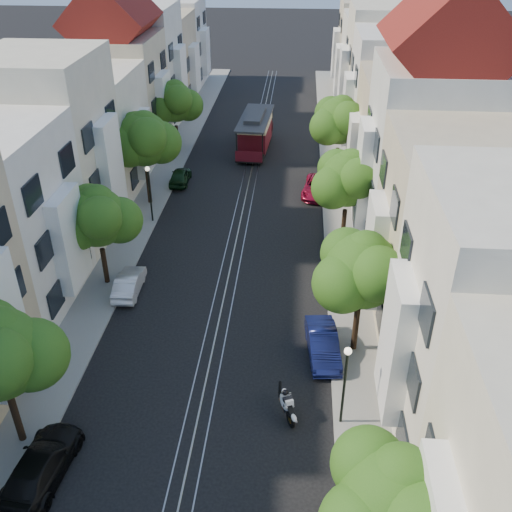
% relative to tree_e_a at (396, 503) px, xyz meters
% --- Properties ---
extents(ground, '(200.00, 200.00, 0.00)m').
position_rel_tree_e_a_xyz_m(ground, '(-7.26, 31.02, -4.40)').
color(ground, black).
rests_on(ground, ground).
extents(sidewalk_east, '(2.50, 80.00, 0.12)m').
position_rel_tree_e_a_xyz_m(sidewalk_east, '(-0.01, 31.02, -4.34)').
color(sidewalk_east, gray).
rests_on(sidewalk_east, ground).
extents(sidewalk_west, '(2.50, 80.00, 0.12)m').
position_rel_tree_e_a_xyz_m(sidewalk_west, '(-14.51, 31.02, -4.34)').
color(sidewalk_west, gray).
rests_on(sidewalk_west, ground).
extents(rail_left, '(0.06, 80.00, 0.02)m').
position_rel_tree_e_a_xyz_m(rail_left, '(-7.81, 31.02, -4.39)').
color(rail_left, gray).
rests_on(rail_left, ground).
extents(rail_slot, '(0.06, 80.00, 0.02)m').
position_rel_tree_e_a_xyz_m(rail_slot, '(-7.26, 31.02, -4.39)').
color(rail_slot, gray).
rests_on(rail_slot, ground).
extents(rail_right, '(0.06, 80.00, 0.02)m').
position_rel_tree_e_a_xyz_m(rail_right, '(-6.71, 31.02, -4.39)').
color(rail_right, gray).
rests_on(rail_right, ground).
extents(lane_line, '(0.08, 80.00, 0.01)m').
position_rel_tree_e_a_xyz_m(lane_line, '(-7.26, 31.02, -4.40)').
color(lane_line, tan).
rests_on(lane_line, ground).
extents(townhouses_east, '(7.75, 72.00, 12.00)m').
position_rel_tree_e_a_xyz_m(townhouses_east, '(4.61, 30.94, 0.79)').
color(townhouses_east, beige).
rests_on(townhouses_east, ground).
extents(townhouses_west, '(7.75, 72.00, 11.76)m').
position_rel_tree_e_a_xyz_m(townhouses_west, '(-19.13, 30.94, 0.68)').
color(townhouses_west, silver).
rests_on(townhouses_west, ground).
extents(tree_e_a, '(4.72, 3.87, 6.27)m').
position_rel_tree_e_a_xyz_m(tree_e_a, '(0.00, 0.00, 0.00)').
color(tree_e_a, black).
rests_on(tree_e_a, ground).
extents(tree_e_b, '(4.93, 4.08, 6.68)m').
position_rel_tree_e_a_xyz_m(tree_e_b, '(0.00, 12.00, 0.34)').
color(tree_e_b, black).
rests_on(tree_e_b, ground).
extents(tree_e_c, '(4.84, 3.99, 6.52)m').
position_rel_tree_e_a_xyz_m(tree_e_c, '(0.00, 23.00, 0.20)').
color(tree_e_c, black).
rests_on(tree_e_c, ground).
extents(tree_e_d, '(5.01, 4.16, 6.85)m').
position_rel_tree_e_a_xyz_m(tree_e_d, '(0.00, 34.00, 0.47)').
color(tree_e_d, black).
rests_on(tree_e_d, ground).
extents(tree_w_b, '(4.72, 3.87, 6.27)m').
position_rel_tree_e_a_xyz_m(tree_w_b, '(-14.40, 17.00, 0.00)').
color(tree_w_b, black).
rests_on(tree_w_b, ground).
extents(tree_w_c, '(5.13, 4.28, 7.09)m').
position_rel_tree_e_a_xyz_m(tree_w_c, '(-14.40, 28.00, 0.67)').
color(tree_w_c, black).
rests_on(tree_w_c, ground).
extents(tree_w_d, '(4.84, 3.99, 6.52)m').
position_rel_tree_e_a_xyz_m(tree_w_d, '(-14.40, 39.00, 0.20)').
color(tree_w_d, black).
rests_on(tree_w_d, ground).
extents(lamp_east, '(0.32, 0.32, 4.16)m').
position_rel_tree_e_a_xyz_m(lamp_east, '(-0.96, 7.02, -1.55)').
color(lamp_east, black).
rests_on(lamp_east, ground).
extents(lamp_west, '(0.32, 0.32, 4.16)m').
position_rel_tree_e_a_xyz_m(lamp_west, '(-13.56, 25.02, -1.55)').
color(lamp_west, black).
rests_on(lamp_west, ground).
extents(sportbike_rider, '(0.89, 2.02, 1.46)m').
position_rel_tree_e_a_xyz_m(sportbike_rider, '(-3.37, 7.31, -3.63)').
color(sportbike_rider, black).
rests_on(sportbike_rider, ground).
extents(cable_car, '(3.09, 8.45, 3.19)m').
position_rel_tree_e_a_xyz_m(cable_car, '(-7.30, 40.08, -2.51)').
color(cable_car, black).
rests_on(cable_car, ground).
extents(parked_car_e_mid, '(1.88, 4.24, 1.35)m').
position_rel_tree_e_a_xyz_m(parked_car_e_mid, '(-1.66, 11.53, -3.72)').
color(parked_car_e_mid, '#0C123F').
rests_on(parked_car_e_mid, ground).
extents(parked_car_e_far, '(2.71, 4.82, 1.27)m').
position_rel_tree_e_a_xyz_m(parked_car_e_far, '(-1.66, 30.64, -3.76)').
color(parked_car_e_far, maroon).
rests_on(parked_car_e_far, ground).
extents(parked_car_w_near, '(2.27, 4.83, 1.36)m').
position_rel_tree_e_a_xyz_m(parked_car_w_near, '(-12.86, 3.33, -3.72)').
color(parked_car_w_near, black).
rests_on(parked_car_w_near, ground).
extents(parked_car_w_mid, '(1.41, 3.75, 1.22)m').
position_rel_tree_e_a_xyz_m(parked_car_w_mid, '(-12.86, 16.25, -3.79)').
color(parked_car_w_mid, silver).
rests_on(parked_car_w_mid, ground).
extents(parked_car_w_far, '(1.54, 3.69, 1.25)m').
position_rel_tree_e_a_xyz_m(parked_car_w_far, '(-12.86, 31.97, -3.77)').
color(parked_car_w_far, black).
rests_on(parked_car_w_far, ground).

